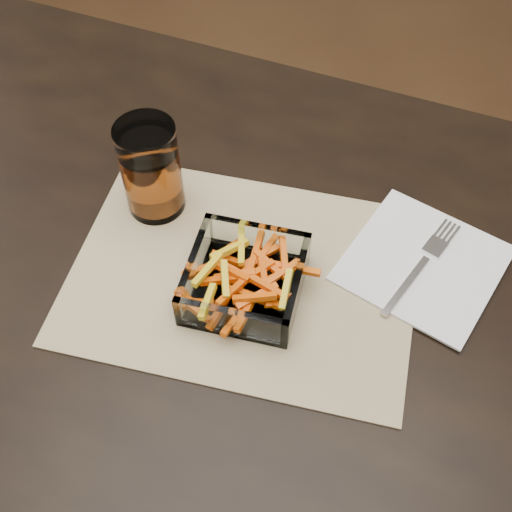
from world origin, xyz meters
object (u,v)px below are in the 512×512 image
object	(u,v)px
dining_table	(231,314)
tumbler	(151,172)
fork	(423,263)
glass_bowl	(245,281)

from	to	relation	value
dining_table	tumbler	distance (m)	0.23
dining_table	fork	distance (m)	0.28
dining_table	tumbler	world-z (taller)	tumbler
fork	tumbler	bearing A→B (deg)	-159.13
glass_bowl	fork	bearing A→B (deg)	31.52
glass_bowl	tumbler	bearing A→B (deg)	152.46
tumbler	fork	size ratio (longest dim) A/B	0.77
glass_bowl	tumbler	xyz separation A→B (m)	(-0.17, 0.09, 0.04)
dining_table	tumbler	size ratio (longest dim) A/B	11.25
dining_table	tumbler	bearing A→B (deg)	151.20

